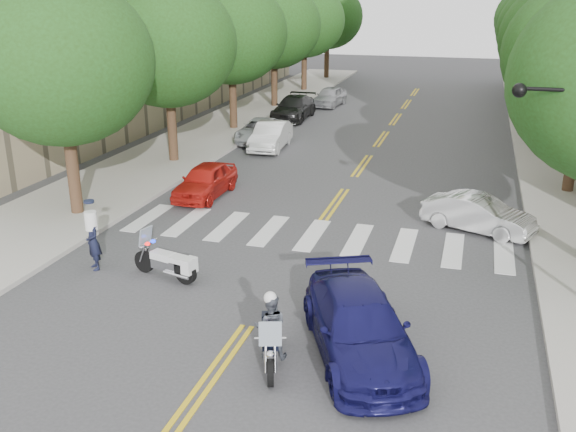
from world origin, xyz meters
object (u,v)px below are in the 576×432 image
at_px(motorcycle_police, 271,331).
at_px(officer_standing, 93,242).
at_px(motorcycle_parked, 170,263).
at_px(sedan_blue, 359,326).
at_px(convertible, 478,214).

distance_m(motorcycle_police, officer_standing, 7.40).
bearing_deg(officer_standing, motorcycle_parked, 41.24).
xyz_separation_m(motorcycle_police, motorcycle_parked, (-4.11, 3.34, -0.29)).
height_order(officer_standing, sedan_blue, officer_standing).
height_order(motorcycle_parked, officer_standing, officer_standing).
distance_m(officer_standing, sedan_blue, 8.76).
relative_size(officer_standing, sedan_blue, 0.35).
bearing_deg(officer_standing, motorcycle_police, 14.93).
xyz_separation_m(motorcycle_parked, officer_standing, (-2.47, 0.04, 0.37)).
relative_size(motorcycle_police, sedan_blue, 0.43).
xyz_separation_m(officer_standing, convertible, (10.85, 6.50, -0.24)).
distance_m(motorcycle_parked, sedan_blue, 6.42).
bearing_deg(motorcycle_parked, officer_standing, 103.57).
relative_size(motorcycle_parked, sedan_blue, 0.44).
height_order(motorcycle_police, motorcycle_parked, motorcycle_police).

